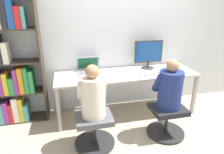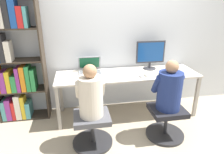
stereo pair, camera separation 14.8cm
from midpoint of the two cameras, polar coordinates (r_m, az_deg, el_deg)
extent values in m
plane|color=tan|center=(3.31, 6.81, -13.04)|extent=(14.00, 14.00, 0.00)
cube|color=silver|center=(3.48, 4.34, 11.94)|extent=(10.00, 0.05, 2.60)
cube|color=beige|center=(3.26, 5.73, 0.72)|extent=(2.30, 0.65, 0.03)
cube|color=#ADA497|center=(3.06, -13.73, -8.88)|extent=(0.05, 0.05, 0.70)
cube|color=#ADA497|center=(3.62, 24.03, -5.31)|extent=(0.05, 0.05, 0.70)
cube|color=#ADA497|center=(3.57, -13.26, -4.34)|extent=(0.05, 0.05, 0.70)
cube|color=#ADA497|center=(4.06, 19.71, -1.88)|extent=(0.05, 0.05, 0.70)
cylinder|color=#333338|center=(3.55, 11.81, 2.43)|extent=(0.21, 0.21, 0.01)
cylinder|color=#333338|center=(3.53, 11.88, 3.27)|extent=(0.04, 0.04, 0.10)
cube|color=#333338|center=(3.47, 12.17, 7.00)|extent=(0.50, 0.02, 0.38)
cube|color=#19478C|center=(3.46, 12.24, 6.95)|extent=(0.45, 0.01, 0.32)
cube|color=gray|center=(3.25, -4.88, 1.12)|extent=(0.37, 0.26, 0.02)
cube|color=slate|center=(3.24, -4.88, 1.31)|extent=(0.33, 0.20, 0.00)
cube|color=gray|center=(3.38, -5.24, 4.15)|extent=(0.37, 0.12, 0.23)
cube|color=#144C2D|center=(3.38, -5.23, 4.08)|extent=(0.33, 0.10, 0.20)
cube|color=silver|center=(3.26, 14.09, 0.62)|extent=(0.39, 0.14, 0.02)
cube|color=#BAB8AD|center=(3.25, 14.11, 0.84)|extent=(0.36, 0.11, 0.00)
ellipsoid|color=silver|center=(3.15, 9.69, 0.33)|extent=(0.06, 0.09, 0.03)
cylinder|color=#262628|center=(3.15, 16.14, -15.33)|extent=(0.55, 0.55, 0.04)
cylinder|color=#262628|center=(3.05, 16.50, -12.47)|extent=(0.05, 0.05, 0.34)
cube|color=black|center=(2.94, 16.91, -9.11)|extent=(0.47, 0.42, 0.07)
cylinder|color=#262628|center=(2.90, -3.99, -18.00)|extent=(0.55, 0.55, 0.04)
cylinder|color=#262628|center=(2.79, -4.08, -14.99)|extent=(0.05, 0.05, 0.34)
cube|color=#4C4C51|center=(2.67, -4.20, -11.42)|extent=(0.47, 0.42, 0.07)
cylinder|color=navy|center=(2.81, 17.54, -3.81)|extent=(0.32, 0.32, 0.53)
sphere|color=#A87A56|center=(2.69, 18.32, 2.81)|extent=(0.17, 0.17, 0.17)
cylinder|color=navy|center=(2.78, 14.19, -2.02)|extent=(0.09, 0.23, 0.29)
cylinder|color=navy|center=(2.91, 19.74, -1.55)|extent=(0.09, 0.23, 0.29)
cylinder|color=beige|center=(2.53, -4.38, -5.69)|extent=(0.31, 0.31, 0.53)
sphere|color=#A87A56|center=(2.40, -4.60, 1.62)|extent=(0.17, 0.17, 0.17)
cylinder|color=beige|center=(2.56, -7.87, -3.62)|extent=(0.09, 0.23, 0.29)
cylinder|color=beige|center=(2.58, -1.36, -3.19)|extent=(0.09, 0.23, 0.29)
cube|color=#382D23|center=(3.28, -17.81, 4.80)|extent=(0.02, 0.31, 1.97)
cube|color=#382D23|center=(3.73, -21.88, -10.14)|extent=(0.72, 0.30, 0.02)
cube|color=#382D23|center=(3.51, -22.93, -3.30)|extent=(0.72, 0.30, 0.02)
cube|color=#382D23|center=(3.36, -24.09, 4.30)|extent=(0.72, 0.30, 0.02)
cube|color=#382D23|center=(3.27, -25.36, 12.48)|extent=(0.72, 0.30, 0.02)
cube|color=teal|center=(3.70, -27.17, -8.14)|extent=(0.06, 0.23, 0.33)
cube|color=#8C338C|center=(3.65, -26.20, -8.15)|extent=(0.08, 0.18, 0.35)
cube|color=red|center=(3.66, -24.97, -8.21)|extent=(0.05, 0.23, 0.31)
cube|color=silver|center=(3.59, -24.05, -7.73)|extent=(0.09, 0.17, 0.41)
cube|color=gold|center=(3.59, -22.75, -7.71)|extent=(0.06, 0.20, 0.39)
cube|color=teal|center=(3.63, -21.51, -8.35)|extent=(0.07, 0.25, 0.26)
cube|color=#8C338C|center=(3.49, -27.31, -1.01)|extent=(0.08, 0.25, 0.33)
cube|color=gold|center=(3.48, -26.08, -0.85)|extent=(0.06, 0.26, 0.33)
cube|color=#2D8C47|center=(3.44, -24.91, -1.55)|extent=(0.07, 0.20, 0.26)
cube|color=#8C338C|center=(3.41, -23.90, -0.47)|extent=(0.05, 0.22, 0.38)
cube|color=orange|center=(3.39, -22.73, -0.23)|extent=(0.07, 0.23, 0.40)
cube|color=#2D8C47|center=(3.38, -21.51, -0.10)|extent=(0.06, 0.24, 0.40)
cube|color=#2D8C47|center=(3.38, -20.27, -0.49)|extent=(0.06, 0.24, 0.34)
cube|color=#262628|center=(3.32, -27.61, 7.44)|extent=(0.06, 0.23, 0.41)
cube|color=silver|center=(3.29, -26.26, 6.64)|extent=(0.07, 0.19, 0.30)
cube|color=silver|center=(3.24, -27.76, 15.44)|extent=(0.06, 0.22, 0.35)
cube|color=#262628|center=(3.20, -26.64, 16.18)|extent=(0.07, 0.18, 0.42)
cube|color=#1E4C9E|center=(3.20, -25.01, 16.35)|extent=(0.08, 0.22, 0.41)
cube|color=red|center=(3.19, -23.23, 15.52)|extent=(0.08, 0.25, 0.29)
cube|color=teal|center=(3.16, -22.06, 15.60)|extent=(0.05, 0.20, 0.29)
camera|label=1|loc=(0.07, -88.59, 0.54)|focal=32.00mm
camera|label=2|loc=(0.07, 91.41, -0.54)|focal=32.00mm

